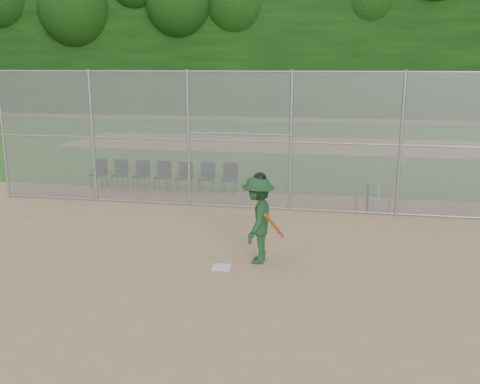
% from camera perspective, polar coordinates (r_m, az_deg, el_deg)
% --- Properties ---
extents(ground, '(100.00, 100.00, 0.00)m').
position_cam_1_polar(ground, '(11.09, -2.37, -8.53)').
color(ground, tan).
rests_on(ground, ground).
extents(grass_strip, '(100.00, 100.00, 0.00)m').
position_cam_1_polar(grass_strip, '(28.41, 5.70, 5.06)').
color(grass_strip, '#2F671F').
rests_on(grass_strip, ground).
extents(dirt_patch_far, '(24.00, 24.00, 0.00)m').
position_cam_1_polar(dirt_patch_far, '(28.41, 5.70, 5.07)').
color(dirt_patch_far, tan).
rests_on(dirt_patch_far, ground).
extents(backstop_fence, '(16.09, 0.09, 4.00)m').
position_cam_1_polar(backstop_fence, '(15.33, 1.70, 5.68)').
color(backstop_fence, gray).
rests_on(backstop_fence, ground).
extents(treeline, '(81.00, 60.00, 11.00)m').
position_cam_1_polar(treeline, '(30.13, 6.29, 16.01)').
color(treeline, black).
rests_on(treeline, ground).
extents(home_plate, '(0.41, 0.41, 0.02)m').
position_cam_1_polar(home_plate, '(11.31, -1.97, -8.02)').
color(home_plate, white).
rests_on(home_plate, ground).
extents(batter_at_plate, '(0.98, 1.32, 1.98)m').
position_cam_1_polar(batter_at_plate, '(11.34, 1.92, -2.90)').
color(batter_at_plate, '#1B4522').
rests_on(batter_at_plate, ground).
extents(water_cooler, '(0.38, 0.38, 0.48)m').
position_cam_1_polar(water_cooler, '(16.16, 14.20, -0.93)').
color(water_cooler, white).
rests_on(water_cooler, ground).
extents(spare_bats, '(0.96, 0.38, 0.83)m').
position_cam_1_polar(spare_bats, '(15.72, 13.99, -0.68)').
color(spare_bats, '#D84C14').
rests_on(spare_bats, ground).
extents(chair_0, '(0.54, 0.52, 0.96)m').
position_cam_1_polar(chair_0, '(18.99, -14.85, 1.90)').
color(chair_0, black).
rests_on(chair_0, ground).
extents(chair_1, '(0.54, 0.52, 0.96)m').
position_cam_1_polar(chair_1, '(18.68, -12.72, 1.83)').
color(chair_1, black).
rests_on(chair_1, ground).
extents(chair_2, '(0.54, 0.52, 0.96)m').
position_cam_1_polar(chair_2, '(18.40, -10.53, 1.76)').
color(chair_2, black).
rests_on(chair_2, ground).
extents(chair_3, '(0.54, 0.52, 0.96)m').
position_cam_1_polar(chair_3, '(18.14, -8.28, 1.68)').
color(chair_3, black).
rests_on(chair_3, ground).
extents(chair_4, '(0.54, 0.52, 0.96)m').
position_cam_1_polar(chair_4, '(17.91, -5.96, 1.60)').
color(chair_4, black).
rests_on(chair_4, ground).
extents(chair_5, '(0.54, 0.52, 0.96)m').
position_cam_1_polar(chair_5, '(17.71, -3.59, 1.51)').
color(chair_5, black).
rests_on(chair_5, ground).
extents(chair_6, '(0.54, 0.52, 0.96)m').
position_cam_1_polar(chair_6, '(17.55, -1.17, 1.42)').
color(chair_6, black).
rests_on(chair_6, ground).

